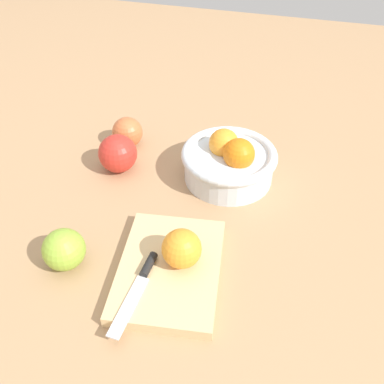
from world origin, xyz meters
name	(u,v)px	position (x,y,z in m)	size (l,w,h in m)	color
ground_plane	(154,224)	(0.00, 0.00, 0.00)	(2.40, 2.40, 0.00)	tan
bowl	(229,161)	(-0.17, 0.10, 0.04)	(0.20, 0.20, 0.11)	silver
cutting_board	(170,269)	(0.10, 0.06, 0.01)	(0.22, 0.16, 0.02)	#DBB77F
orange_on_board	(182,249)	(0.09, 0.08, 0.05)	(0.06, 0.06, 0.06)	orange
knife	(141,282)	(0.15, 0.03, 0.03)	(0.16, 0.02, 0.01)	silver
apple_front_left	(118,154)	(-0.14, -0.13, 0.04)	(0.08, 0.08, 0.08)	red
apple_front_left_2	(127,132)	(-0.23, -0.14, 0.03)	(0.07, 0.07, 0.07)	#CC6638
apple_front_right	(64,250)	(0.13, -0.11, 0.04)	(0.07, 0.07, 0.07)	#8EB738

